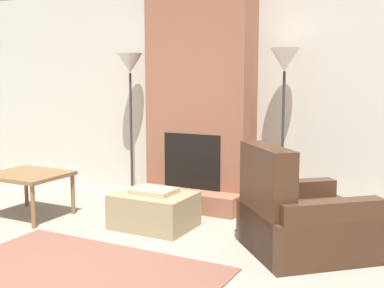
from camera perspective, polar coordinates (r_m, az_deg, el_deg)
The scene contains 8 objects.
wall_back at distance 5.81m, azimuth 2.11°, elevation 6.14°, with size 7.21×0.06×2.60m, color beige.
fireplace at distance 5.57m, azimuth 0.93°, elevation 5.41°, with size 1.24×0.71×2.60m.
ottoman at distance 4.81m, azimuth -4.51°, elevation -7.75°, with size 0.76×0.58×0.39m.
armchair at distance 4.21m, azimuth 12.57°, elevation -8.96°, with size 1.32×1.31×0.92m.
side_table at distance 5.40m, azimuth -18.81°, elevation -3.82°, with size 0.78×0.66×0.47m.
floor_lamp_left at distance 6.01m, azimuth -7.35°, elevation 8.53°, with size 0.30×0.30×1.77m.
floor_lamp_right at distance 5.16m, azimuth 10.90°, elevation 8.67°, with size 0.30×0.30×1.78m.
area_rug at distance 3.78m, azimuth -14.15°, elevation -15.19°, with size 2.11×1.48×0.01m, color brown.
Camera 1 is at (2.48, -1.85, 1.47)m, focal length 45.00 mm.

